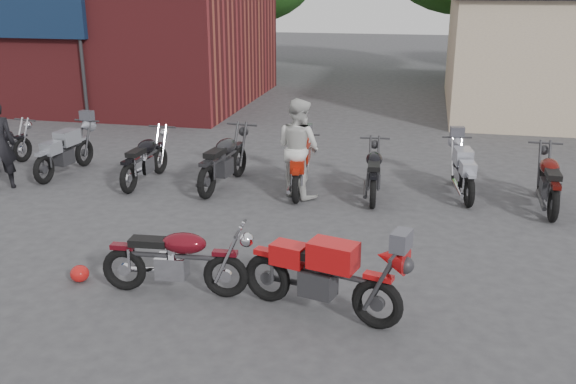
% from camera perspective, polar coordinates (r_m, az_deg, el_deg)
% --- Properties ---
extents(ground, '(90.00, 90.00, 0.00)m').
position_cam_1_polar(ground, '(8.29, -9.46, -10.40)').
color(ground, '#363639').
extents(brick_building, '(12.00, 8.00, 4.00)m').
position_cam_1_polar(brick_building, '(23.94, -17.89, 12.76)').
color(brick_building, maroon).
rests_on(brick_building, ground).
extents(vintage_motorcycle, '(1.94, 0.76, 1.10)m').
position_cam_1_polar(vintage_motorcycle, '(8.49, -9.89, -5.56)').
color(vintage_motorcycle, '#570A14').
rests_on(vintage_motorcycle, ground).
extents(sportbike, '(2.15, 1.19, 1.19)m').
position_cam_1_polar(sportbike, '(7.85, 3.19, -7.03)').
color(sportbike, red).
rests_on(sportbike, ground).
extents(helmet, '(0.33, 0.33, 0.24)m').
position_cam_1_polar(helmet, '(9.32, -18.03, -6.92)').
color(helmet, '#AF1412').
rests_on(helmet, ground).
extents(person_light, '(1.16, 1.10, 1.88)m').
position_cam_1_polar(person_light, '(12.12, 0.94, 3.94)').
color(person_light, silver).
rests_on(person_light, ground).
extents(row_bike_0, '(0.88, 1.90, 1.06)m').
position_cam_1_polar(row_bike_0, '(15.34, -24.24, 3.79)').
color(row_bike_0, black).
rests_on(row_bike_0, ground).
extents(row_bike_1, '(0.80, 1.98, 1.12)m').
position_cam_1_polar(row_bike_1, '(14.41, -19.22, 3.66)').
color(row_bike_1, gray).
rests_on(row_bike_1, ground).
extents(row_bike_2, '(0.71, 1.94, 1.11)m').
position_cam_1_polar(row_bike_2, '(13.35, -12.59, 3.12)').
color(row_bike_2, black).
rests_on(row_bike_2, ground).
extents(row_bike_3, '(0.93, 2.17, 1.22)m').
position_cam_1_polar(row_bike_3, '(12.81, -5.72, 3.09)').
color(row_bike_3, black).
rests_on(row_bike_3, ground).
extents(row_bike_4, '(0.77, 1.90, 1.08)m').
position_cam_1_polar(row_bike_4, '(12.45, 1.13, 2.41)').
color(row_bike_4, '#A21F0D').
rests_on(row_bike_4, ground).
extents(row_bike_5, '(0.75, 1.89, 1.07)m').
position_cam_1_polar(row_bike_5, '(12.29, 7.63, 2.01)').
color(row_bike_5, black).
rests_on(row_bike_5, ground).
extents(row_bike_6, '(0.86, 1.91, 1.07)m').
position_cam_1_polar(row_bike_6, '(12.70, 15.29, 2.04)').
color(row_bike_6, '#9B9EAA').
rests_on(row_bike_6, ground).
extents(row_bike_7, '(0.69, 1.97, 1.13)m').
position_cam_1_polar(row_bike_7, '(12.46, 22.20, 1.16)').
color(row_bike_7, '#4D0C09').
rests_on(row_bike_7, ground).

